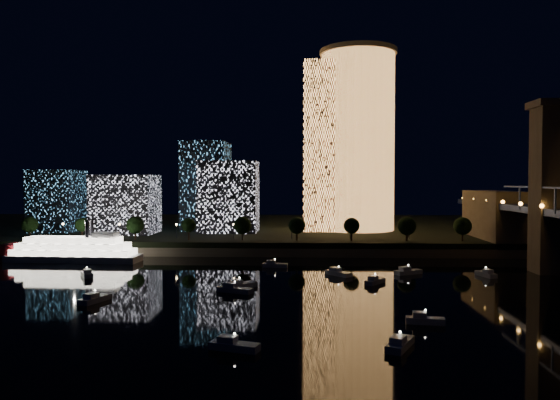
# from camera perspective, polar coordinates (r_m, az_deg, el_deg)

# --- Properties ---
(ground) EXTENTS (520.00, 520.00, 0.00)m
(ground) POSITION_cam_1_polar(r_m,az_deg,el_deg) (114.74, 6.36, -11.53)
(ground) COLOR black
(ground) RESTS_ON ground
(far_bank) EXTENTS (420.00, 160.00, 5.00)m
(far_bank) POSITION_cam_1_polar(r_m,az_deg,el_deg) (272.49, 4.05, -3.13)
(far_bank) COLOR black
(far_bank) RESTS_ON ground
(seawall) EXTENTS (420.00, 6.00, 3.00)m
(seawall) POSITION_cam_1_polar(r_m,az_deg,el_deg) (195.10, 4.70, -5.46)
(seawall) COLOR #6B5E4C
(seawall) RESTS_ON ground
(tower_cylindrical) EXTENTS (34.00, 34.00, 79.64)m
(tower_cylindrical) POSITION_cam_1_polar(r_m,az_deg,el_deg) (245.99, 8.13, 6.21)
(tower_cylindrical) COLOR #FFA551
(tower_cylindrical) RESTS_ON far_bank
(tower_rectangular) EXTENTS (23.11, 23.11, 73.53)m
(tower_rectangular) POSITION_cam_1_polar(r_m,az_deg,el_deg) (244.48, 5.16, 5.50)
(tower_rectangular) COLOR #FFA551
(tower_rectangular) RESTS_ON far_bank
(midrise_blocks) EXTENTS (97.29, 44.89, 39.27)m
(midrise_blocks) POSITION_cam_1_polar(r_m,az_deg,el_deg) (242.45, -11.60, 0.50)
(midrise_blocks) COLOR white
(midrise_blocks) RESTS_ON far_bank
(riverboat) EXTENTS (47.63, 11.97, 14.23)m
(riverboat) POSITION_cam_1_polar(r_m,az_deg,el_deg) (195.49, -21.30, -4.94)
(riverboat) COLOR silver
(riverboat) RESTS_ON ground
(motorboats) EXTENTS (129.35, 87.16, 2.78)m
(motorboats) POSITION_cam_1_polar(r_m,az_deg,el_deg) (133.09, 3.74, -9.27)
(motorboats) COLOR silver
(motorboats) RESTS_ON ground
(esplanade_trees) EXTENTS (166.32, 6.73, 8.86)m
(esplanade_trees) POSITION_cam_1_polar(r_m,az_deg,el_deg) (200.70, -2.49, -2.67)
(esplanade_trees) COLOR black
(esplanade_trees) RESTS_ON far_bank
(street_lamps) EXTENTS (132.70, 0.70, 5.65)m
(street_lamps) POSITION_cam_1_polar(r_m,az_deg,el_deg) (207.73, -4.85, -2.92)
(street_lamps) COLOR black
(street_lamps) RESTS_ON far_bank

